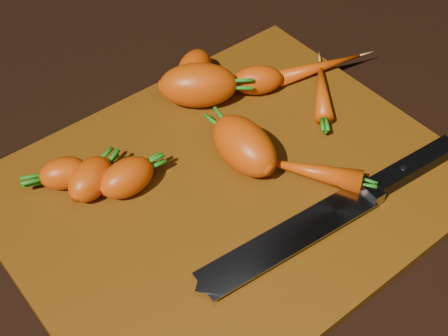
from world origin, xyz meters
TOP-DOWN VIEW (x-y plane):
  - ground at (0.00, 0.00)m, footprint 2.00×2.00m
  - cutting_board at (0.00, 0.00)m, footprint 0.50×0.40m
  - carrot_0 at (-0.09, 0.06)m, footprint 0.07×0.04m
  - carrot_1 at (-0.15, 0.12)m, footprint 0.06×0.05m
  - carrot_2 at (0.06, 0.13)m, footprint 0.11×0.10m
  - carrot_3 at (0.03, 0.02)m, footprint 0.06×0.10m
  - carrot_4 at (0.08, 0.17)m, footprint 0.08×0.07m
  - carrot_5 at (-0.13, 0.09)m, footprint 0.07×0.06m
  - carrot_6 at (0.13, 0.10)m, footprint 0.08×0.07m
  - carrot_7 at (0.19, 0.04)m, footprint 0.09×0.10m
  - carrot_8 at (0.22, 0.08)m, footprint 0.13×0.05m
  - carrot_9 at (0.08, -0.05)m, footprint 0.09×0.11m
  - knife at (0.02, -0.10)m, footprint 0.35×0.06m

SIDE VIEW (x-z plane):
  - ground at x=0.00m, z-range -0.01..0.00m
  - cutting_board at x=0.00m, z-range 0.00..0.01m
  - knife at x=0.02m, z-range 0.01..0.03m
  - carrot_8 at x=0.22m, z-range 0.01..0.03m
  - carrot_7 at x=0.19m, z-range 0.01..0.04m
  - carrot_9 at x=0.08m, z-range 0.01..0.04m
  - carrot_1 at x=-0.15m, z-range 0.01..0.05m
  - carrot_6 at x=0.13m, z-range 0.01..0.05m
  - carrot_5 at x=-0.13m, z-range 0.01..0.05m
  - carrot_0 at x=-0.09m, z-range 0.01..0.05m
  - carrot_4 at x=0.08m, z-range 0.01..0.05m
  - carrot_3 at x=0.03m, z-range 0.01..0.07m
  - carrot_2 at x=0.06m, z-range 0.01..0.07m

